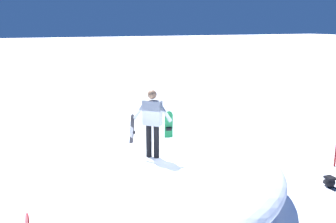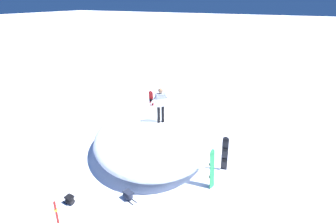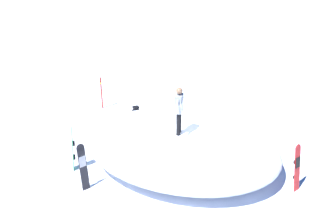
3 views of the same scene
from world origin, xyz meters
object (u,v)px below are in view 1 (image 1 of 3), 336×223
at_px(snowboard_primary_upright, 132,137).
at_px(backpack_far, 260,167).
at_px(backpack_near, 329,182).
at_px(snowboarder_standing, 152,119).
at_px(snowboard_tertiary_upright, 169,133).

xyz_separation_m(snowboard_primary_upright, backpack_far, (-2.53, -3.32, -0.67)).
bearing_deg(backpack_near, backpack_far, 34.06).
relative_size(snowboarder_standing, backpack_near, 3.38).
xyz_separation_m(snowboard_tertiary_upright, backpack_near, (-4.10, -3.18, -0.69)).
relative_size(snowboard_primary_upright, backpack_near, 3.27).
bearing_deg(backpack_far, snowboard_tertiary_upright, 40.14).
xyz_separation_m(backpack_near, backpack_far, (1.69, 1.14, 0.01)).
bearing_deg(snowboarder_standing, backpack_far, -78.86).
bearing_deg(snowboard_primary_upright, snowboarder_standing, 170.77).
height_order(snowboard_primary_upright, backpack_far, snowboard_primary_upright).
height_order(snowboard_tertiary_upright, backpack_near, snowboard_tertiary_upright).
xyz_separation_m(snowboard_primary_upright, backpack_near, (-4.21, -4.46, -0.68)).
relative_size(snowboard_primary_upright, snowboard_tertiary_upright, 0.99).
bearing_deg(backpack_near, snowboard_primary_upright, 46.66).
height_order(snowboarder_standing, backpack_far, snowboarder_standing).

